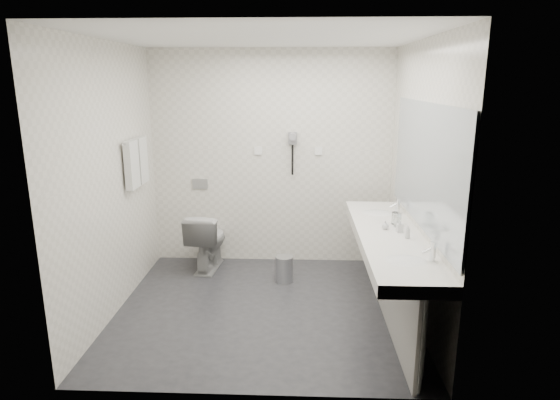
{
  "coord_description": "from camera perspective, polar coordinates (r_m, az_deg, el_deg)",
  "views": [
    {
      "loc": [
        0.33,
        -4.18,
        2.15
      ],
      "look_at": [
        0.15,
        0.15,
        1.05
      ],
      "focal_mm": 30.38,
      "sensor_mm": 36.0,
      "label": 1
    }
  ],
  "objects": [
    {
      "name": "basin_far",
      "position": [
        4.88,
        11.67,
        -1.69
      ],
      "size": [
        0.4,
        0.31,
        0.05
      ],
      "primitive_type": "ellipsoid",
      "color": "white",
      "rests_on": "vanity_counter"
    },
    {
      "name": "basin_near",
      "position": [
        3.67,
        14.86,
        -7.28
      ],
      "size": [
        0.4,
        0.31,
        0.05
      ],
      "primitive_type": "ellipsoid",
      "color": "white",
      "rests_on": "vanity_counter"
    },
    {
      "name": "wall_back",
      "position": [
        5.56,
        -1.06,
        4.94
      ],
      "size": [
        2.8,
        0.0,
        2.8
      ],
      "primitive_type": "plane",
      "rotation": [
        1.57,
        0.0,
        0.0
      ],
      "color": "white",
      "rests_on": "floor"
    },
    {
      "name": "soap_bottle_a",
      "position": [
        4.29,
        14.23,
        -3.07
      ],
      "size": [
        0.06,
        0.06,
        0.11
      ],
      "primitive_type": "imported",
      "rotation": [
        0.0,
        0.0,
        0.14
      ],
      "color": "white",
      "rests_on": "vanity_counter"
    },
    {
      "name": "glass_left",
      "position": [
        4.44,
        13.97,
        -2.4
      ],
      "size": [
        0.08,
        0.08,
        0.12
      ],
      "primitive_type": "cylinder",
      "rotation": [
        0.0,
        0.0,
        0.18
      ],
      "color": "silver",
      "rests_on": "vanity_counter"
    },
    {
      "name": "switch_plate_b",
      "position": [
        5.53,
        4.65,
        5.89
      ],
      "size": [
        0.09,
        0.02,
        0.09
      ],
      "primitive_type": "cube",
      "color": "white",
      "rests_on": "wall_back"
    },
    {
      "name": "faucet_near",
      "position": [
        3.68,
        17.93,
        -5.92
      ],
      "size": [
        0.04,
        0.04,
        0.15
      ],
      "primitive_type": "cylinder",
      "color": "silver",
      "rests_on": "vanity_counter"
    },
    {
      "name": "towel_near",
      "position": [
        4.95,
        -17.42,
        4.06
      ],
      "size": [
        0.07,
        0.24,
        0.48
      ],
      "primitive_type": "cube",
      "color": "white",
      "rests_on": "towel_rail"
    },
    {
      "name": "soap_bottle_c",
      "position": [
        4.14,
        15.11,
        -3.7
      ],
      "size": [
        0.05,
        0.05,
        0.12
      ],
      "primitive_type": "imported",
      "rotation": [
        0.0,
        0.0,
        0.09
      ],
      "color": "white",
      "rests_on": "vanity_counter"
    },
    {
      "name": "mirror",
      "position": [
        4.18,
        17.02,
        3.96
      ],
      "size": [
        0.02,
        2.2,
        1.05
      ],
      "primitive_type": "cube",
      "color": "#B2BCC6",
      "rests_on": "wall_right"
    },
    {
      "name": "vanity_post_far",
      "position": [
        5.39,
        11.35,
        -5.26
      ],
      "size": [
        0.06,
        0.06,
        0.75
      ],
      "primitive_type": "cylinder",
      "color": "silver",
      "rests_on": "floor"
    },
    {
      "name": "toilet",
      "position": [
        5.58,
        -8.73,
        -4.83
      ],
      "size": [
        0.45,
        0.71,
        0.68
      ],
      "primitive_type": "imported",
      "rotation": [
        0.0,
        0.0,
        3.04
      ],
      "color": "white",
      "rests_on": "floor"
    },
    {
      "name": "floor",
      "position": [
        4.71,
        -1.95,
        -12.91
      ],
      "size": [
        2.8,
        2.8,
        0.0
      ],
      "primitive_type": "plane",
      "color": "#2B2A30",
      "rests_on": "ground"
    },
    {
      "name": "ceiling",
      "position": [
        4.21,
        -2.25,
        19.0
      ],
      "size": [
        2.8,
        2.8,
        0.0
      ],
      "primitive_type": "plane",
      "rotation": [
        3.14,
        0.0,
        0.0
      ],
      "color": "white",
      "rests_on": "wall_back"
    },
    {
      "name": "bin_lid",
      "position": [
        5.18,
        0.51,
        -6.89
      ],
      "size": [
        0.2,
        0.2,
        0.02
      ],
      "primitive_type": "cylinder",
      "color": "#B2B5BA",
      "rests_on": "pedal_bin"
    },
    {
      "name": "wall_right",
      "position": [
        4.41,
        16.39,
        1.87
      ],
      "size": [
        0.0,
        2.6,
        2.6
      ],
      "primitive_type": "plane",
      "rotation": [
        1.57,
        0.0,
        -1.57
      ],
      "color": "white",
      "rests_on": "floor"
    },
    {
      "name": "wall_left",
      "position": [
        4.61,
        -19.72,
        2.14
      ],
      "size": [
        0.0,
        2.6,
        2.6
      ],
      "primitive_type": "plane",
      "rotation": [
        1.57,
        0.0,
        1.57
      ],
      "color": "white",
      "rests_on": "floor"
    },
    {
      "name": "soap_bottle_b",
      "position": [
        4.35,
        12.56,
        -2.97
      ],
      "size": [
        0.07,
        0.07,
        0.08
      ],
      "primitive_type": "imported",
      "rotation": [
        0.0,
        0.0,
        -0.17
      ],
      "color": "white",
      "rests_on": "vanity_counter"
    },
    {
      "name": "dryer_cradle",
      "position": [
        5.49,
        1.53,
        7.45
      ],
      "size": [
        0.1,
        0.04,
        0.14
      ],
      "primitive_type": "cube",
      "color": "gray",
      "rests_on": "wall_back"
    },
    {
      "name": "dryer_barrel",
      "position": [
        5.42,
        1.52,
        7.68
      ],
      "size": [
        0.08,
        0.14,
        0.08
      ],
      "primitive_type": "cylinder",
      "rotation": [
        1.57,
        0.0,
        0.0
      ],
      "color": "gray",
      "rests_on": "dryer_cradle"
    },
    {
      "name": "wall_front",
      "position": [
        3.04,
        -3.95,
        -3.07
      ],
      "size": [
        2.8,
        0.0,
        2.8
      ],
      "primitive_type": "plane",
      "rotation": [
        -1.57,
        0.0,
        0.0
      ],
      "color": "white",
      "rests_on": "floor"
    },
    {
      "name": "faucet_far",
      "position": [
        4.89,
        13.98,
        -0.69
      ],
      "size": [
        0.04,
        0.04,
        0.15
      ],
      "primitive_type": "cylinder",
      "color": "silver",
      "rests_on": "vanity_counter"
    },
    {
      "name": "flush_plate",
      "position": [
        5.72,
        -9.6,
        1.94
      ],
      "size": [
        0.18,
        0.02,
        0.12
      ],
      "primitive_type": "cube",
      "color": "#B2B5BA",
      "rests_on": "wall_back"
    },
    {
      "name": "vanity_counter",
      "position": [
        4.28,
        13.01,
        -4.54
      ],
      "size": [
        0.55,
        2.2,
        0.1
      ],
      "primitive_type": "cube",
      "color": "white",
      "rests_on": "floor"
    },
    {
      "name": "towel_far",
      "position": [
        5.21,
        -16.4,
        4.62
      ],
      "size": [
        0.07,
        0.24,
        0.48
      ],
      "primitive_type": "cube",
      "color": "white",
      "rests_on": "towel_rail"
    },
    {
      "name": "dryer_cord",
      "position": [
        5.51,
        1.51,
        4.85
      ],
      "size": [
        0.02,
        0.02,
        0.35
      ],
      "primitive_type": "cylinder",
      "color": "black",
      "rests_on": "dryer_cradle"
    },
    {
      "name": "glass_right",
      "position": [
        4.52,
        13.67,
        -2.14
      ],
      "size": [
        0.07,
        0.07,
        0.11
      ],
      "primitive_type": "cylinder",
      "rotation": [
        0.0,
        0.0,
        -0.11
      ],
      "color": "silver",
      "rests_on": "vanity_counter"
    },
    {
      "name": "pedal_bin",
      "position": [
        5.24,
        0.51,
        -8.36
      ],
      "size": [
        0.25,
        0.25,
        0.27
      ],
      "primitive_type": "cylinder",
      "rotation": [
        0.0,
        0.0,
        0.32
      ],
      "color": "#B2B5BA",
      "rests_on": "floor"
    },
    {
      "name": "vanity_panel",
      "position": [
        4.44,
        13.02,
        -9.74
      ],
      "size": [
        0.03,
        2.15,
        0.75
      ],
      "primitive_type": "cube",
      "color": "#9A9692",
      "rests_on": "floor"
    },
    {
      "name": "vanity_post_near",
      "position": [
        3.54,
        16.65,
        -16.54
      ],
      "size": [
        0.06,
        0.06,
        0.75
      ],
      "primitive_type": "cylinder",
      "color": "silver",
      "rests_on": "floor"
    },
    {
      "name": "switch_plate_a",
      "position": [
        5.55,
        -2.63,
        5.95
      ],
      "size": [
        0.09,
        0.02,
        0.09
      ],
      "primitive_type": "cube",
      "color": "white",
      "rests_on": "wall_back"
    },
    {
      "name": "towel_rail",
      "position": [
        5.05,
        -17.18,
        6.8
      ],
      "size": [
        0.02,
        0.62,
        0.02
      ],
      "primitive_type": "cylinder",
      "rotation": [
        1.57,
        0.0,
        0.0
      ],
      "color": "silver",
      "rests_on": "wall_left"
    }
  ]
}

